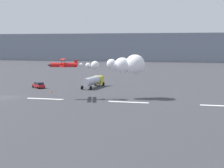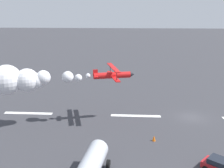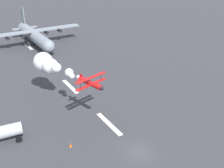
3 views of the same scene
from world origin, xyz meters
name	(u,v)px [view 3 (image 3 of 3)]	position (x,y,z in m)	size (l,w,h in m)	color
ground_plane	(138,152)	(0.00, 0.00, 0.00)	(440.00, 440.00, 0.00)	#38383D
runway_stripe_5	(109,124)	(8.83, 0.00, 0.01)	(8.00, 0.90, 0.01)	white
runway_stripe_6	(70,86)	(26.48, 0.00, 0.01)	(8.00, 0.90, 0.01)	white
runway_stripe_7	(46,63)	(44.13, 0.00, 0.01)	(8.00, 0.90, 0.01)	white
runway_stripe_8	(29,46)	(61.78, 0.00, 0.01)	(8.00, 0.90, 0.01)	white
cargo_transport_plane	(35,36)	(61.41, -2.60, 3.28)	(29.28, 32.42, 11.01)	gray
stunt_biplane_red	(50,65)	(24.60, 4.86, 7.03)	(19.93, 9.40, 4.19)	red
traffic_cone_far	(70,145)	(6.64, 8.45, 0.38)	(0.44, 0.44, 0.75)	orange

